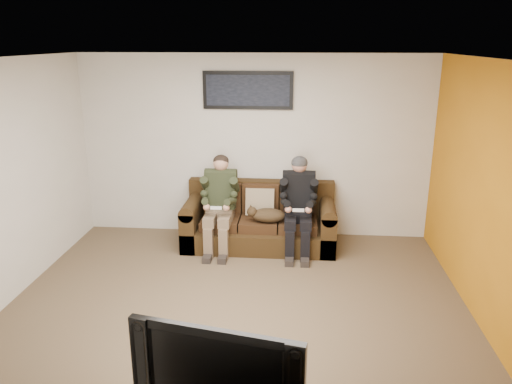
# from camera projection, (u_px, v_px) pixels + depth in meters

# --- Properties ---
(floor) EXTENTS (5.00, 5.00, 0.00)m
(floor) POSITION_uv_depth(u_px,v_px,m) (236.00, 309.00, 5.37)
(floor) COLOR brown
(floor) RESTS_ON ground
(ceiling) EXTENTS (5.00, 5.00, 0.00)m
(ceiling) POSITION_uv_depth(u_px,v_px,m) (233.00, 59.00, 4.60)
(ceiling) COLOR silver
(ceiling) RESTS_ON ground
(wall_back) EXTENTS (5.00, 0.00, 5.00)m
(wall_back) POSITION_uv_depth(u_px,v_px,m) (255.00, 147.00, 7.12)
(wall_back) COLOR beige
(wall_back) RESTS_ON ground
(wall_front) EXTENTS (5.00, 0.00, 5.00)m
(wall_front) POSITION_uv_depth(u_px,v_px,m) (185.00, 310.00, 2.84)
(wall_front) COLOR beige
(wall_front) RESTS_ON ground
(wall_right) EXTENTS (0.00, 4.50, 4.50)m
(wall_right) POSITION_uv_depth(u_px,v_px,m) (493.00, 200.00, 4.78)
(wall_right) COLOR beige
(wall_right) RESTS_ON ground
(accent_wall_right) EXTENTS (0.00, 4.50, 4.50)m
(accent_wall_right) POSITION_uv_depth(u_px,v_px,m) (492.00, 200.00, 4.78)
(accent_wall_right) COLOR #BD7312
(accent_wall_right) RESTS_ON ground
(sofa) EXTENTS (2.08, 0.90, 0.85)m
(sofa) POSITION_uv_depth(u_px,v_px,m) (260.00, 222.00, 7.00)
(sofa) COLOR #32220F
(sofa) RESTS_ON ground
(throw_pillow) EXTENTS (0.40, 0.19, 0.39)m
(throw_pillow) POSITION_uv_depth(u_px,v_px,m) (260.00, 202.00, 6.95)
(throw_pillow) COLOR #958061
(throw_pillow) RESTS_ON sofa
(throw_blanket) EXTENTS (0.42, 0.21, 0.08)m
(throw_blanket) POSITION_uv_depth(u_px,v_px,m) (218.00, 180.00, 7.14)
(throw_blanket) COLOR tan
(throw_blanket) RESTS_ON sofa
(person_left) EXTENTS (0.51, 0.87, 1.27)m
(person_left) POSITION_uv_depth(u_px,v_px,m) (220.00, 198.00, 6.76)
(person_left) COLOR brown
(person_left) RESTS_ON sofa
(person_right) EXTENTS (0.51, 0.86, 1.28)m
(person_right) POSITION_uv_depth(u_px,v_px,m) (299.00, 200.00, 6.68)
(person_right) COLOR black
(person_right) RESTS_ON sofa
(cat) EXTENTS (0.66, 0.26, 0.24)m
(cat) POSITION_uv_depth(u_px,v_px,m) (267.00, 215.00, 6.69)
(cat) COLOR #46321B
(cat) RESTS_ON sofa
(framed_poster) EXTENTS (1.25, 0.05, 0.52)m
(framed_poster) POSITION_uv_depth(u_px,v_px,m) (248.00, 90.00, 6.86)
(framed_poster) COLOR black
(framed_poster) RESTS_ON wall_back
(television) EXTENTS (1.17, 0.38, 0.67)m
(television) POSITION_uv_depth(u_px,v_px,m) (222.00, 364.00, 3.28)
(television) COLOR black
(television) RESTS_ON tv_stand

